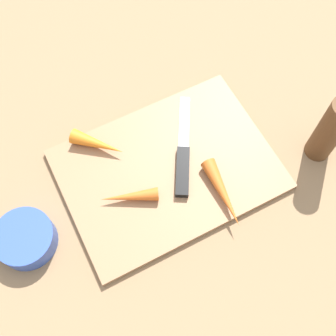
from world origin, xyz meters
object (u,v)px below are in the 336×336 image
Objects in this scene: cutting_board at (168,169)px; carrot_shortest at (129,197)px; small_bowl at (26,239)px; carrot_longest at (223,193)px; pepper_grinder at (330,130)px; knife at (183,165)px; carrot_medium at (97,144)px.

cutting_board is 3.79× the size of carrot_shortest.
carrot_longest is at bearing 166.17° from small_bowl.
carrot_shortest is at bearing -10.77° from pepper_grinder.
carrot_shortest reaches higher than cutting_board.
knife is 1.28× the size of pepper_grinder.
carrot_shortest reaches higher than knife.
carrot_longest is (-0.15, 0.18, -0.00)m from carrot_medium.
knife is at bearing 5.74° from carrot_medium.
carrot_longest is 0.33m from small_bowl.
pepper_grinder is (-0.20, -0.00, 0.05)m from carrot_longest.
small_bowl reaches higher than knife.
pepper_grinder is (-0.34, 0.06, 0.05)m from carrot_shortest.
carrot_longest is at bearing -3.63° from carrot_medium.
carrot_shortest is 0.18m from small_bowl.
carrot_longest is 0.84× the size of pepper_grinder.
carrot_longest is (-0.03, 0.08, 0.01)m from knife.
small_bowl is (0.18, -0.01, -0.00)m from carrot_shortest.
cutting_board is at bearing 1.51° from carrot_medium.
pepper_grinder is (-0.35, 0.18, 0.05)m from carrot_medium.
cutting_board is 0.03m from knife.
carrot_longest reaches higher than knife.
carrot_shortest is (0.08, 0.02, 0.02)m from cutting_board.
carrot_shortest is at bearing 175.98° from small_bowl.
small_bowl is at bearing 2.11° from cutting_board.
knife is at bearing -18.58° from pepper_grinder.
carrot_medium reaches higher than carrot_longest.
small_bowl reaches higher than carrot_shortest.
carrot_medium is 0.67× the size of pepper_grinder.
cutting_board is at bearing -143.97° from carrot_shortest.
carrot_medium is at bearing -148.97° from small_bowl.
carrot_longest is (-0.06, 0.09, 0.02)m from cutting_board.
small_bowl is 0.67× the size of pepper_grinder.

